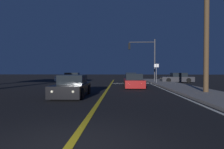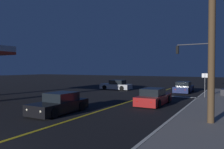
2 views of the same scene
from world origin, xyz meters
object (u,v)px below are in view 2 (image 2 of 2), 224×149
(car_mid_block_navy, at_px, (184,88))
(utility_pole_right, at_px, (212,28))
(car_lead_oncoming_red, at_px, (154,97))
(car_distant_tail_black, at_px, (60,104))
(traffic_signal_near_right, at_px, (198,59))
(street_sign_corner, at_px, (205,82))
(car_parked_curb_silver, at_px, (116,85))

(car_mid_block_navy, xyz_separation_m, utility_pole_right, (4.34, -15.43, 4.39))
(car_lead_oncoming_red, xyz_separation_m, utility_pole_right, (4.66, -4.88, 4.39))
(car_distant_tail_black, relative_size, utility_pole_right, 0.45)
(car_lead_oncoming_red, height_order, utility_pole_right, utility_pole_right)
(utility_pole_right, bearing_deg, traffic_signal_near_right, 100.32)
(traffic_signal_near_right, relative_size, street_sign_corner, 2.39)
(utility_pole_right, height_order, street_sign_corner, utility_pole_right)
(car_distant_tail_black, relative_size, traffic_signal_near_right, 0.71)
(car_distant_tail_black, distance_m, car_lead_oncoming_red, 7.66)
(car_mid_block_navy, xyz_separation_m, car_parked_curb_silver, (-8.96, -0.97, -0.00))
(car_parked_curb_silver, height_order, street_sign_corner, street_sign_corner)
(car_mid_block_navy, height_order, car_lead_oncoming_red, same)
(car_parked_curb_silver, relative_size, street_sign_corner, 1.72)
(car_lead_oncoming_red, distance_m, utility_pole_right, 8.05)
(car_parked_curb_silver, relative_size, utility_pole_right, 0.45)
(car_lead_oncoming_red, height_order, street_sign_corner, street_sign_corner)
(car_parked_curb_silver, distance_m, street_sign_corner, 12.62)
(car_parked_curb_silver, bearing_deg, car_distant_tail_black, -167.29)
(traffic_signal_near_right, xyz_separation_m, street_sign_corner, (1.00, -2.80, -2.31))
(car_mid_block_navy, bearing_deg, car_lead_oncoming_red, -92.44)
(car_lead_oncoming_red, relative_size, car_parked_curb_silver, 1.09)
(street_sign_corner, bearing_deg, car_distant_tail_black, -122.79)
(utility_pole_right, xyz_separation_m, street_sign_corner, (-1.40, 10.39, -3.28))
(car_mid_block_navy, height_order, utility_pole_right, utility_pole_right)
(car_parked_curb_silver, distance_m, traffic_signal_near_right, 11.49)
(car_mid_block_navy, relative_size, utility_pole_right, 0.49)
(car_lead_oncoming_red, relative_size, utility_pole_right, 0.49)
(car_lead_oncoming_red, distance_m, car_parked_curb_silver, 12.90)
(utility_pole_right, bearing_deg, street_sign_corner, 97.67)
(traffic_signal_near_right, height_order, utility_pole_right, utility_pole_right)
(car_parked_curb_silver, xyz_separation_m, traffic_signal_near_right, (10.89, -1.27, 3.42))
(car_parked_curb_silver, bearing_deg, street_sign_corner, -111.28)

